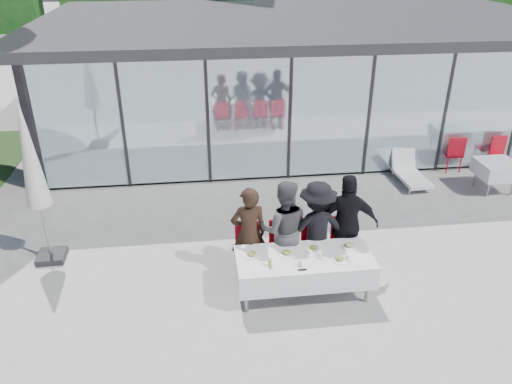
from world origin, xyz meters
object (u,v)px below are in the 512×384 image
Objects in this scene: diner_chair_c at (314,242)px; plate_c at (314,248)px; spare_chair_b at (454,152)px; lounger at (409,171)px; dining_table at (304,267)px; folded_eyeglasses at (302,270)px; diner_c at (317,228)px; plate_b at (287,253)px; diner_chair_a at (248,246)px; plate_a at (252,254)px; juice_bottle at (270,263)px; spare_table_right at (496,169)px; diner_d at (347,224)px; diner_chair_b at (282,244)px; market_umbrella at (32,167)px; spare_chair_a at (499,154)px; diner_b at (283,229)px; diner_chair_d at (343,240)px; diner_a at (249,233)px; plate_extra at (339,259)px; plate_d at (349,245)px.

diner_chair_c is 3.50× the size of plate_c.
diner_chair_c is 5.83m from spare_chair_b.
diner_chair_c is 0.72× the size of lounger.
diner_chair_c is at bearing 65.49° from dining_table.
plate_c is 0.64m from folded_eyeglasses.
plate_b is (-0.62, -0.53, -0.11)m from diner_c.
diner_chair_a reaches higher than plate_a.
plate_b is 1.85× the size of juice_bottle.
spare_table_right is 0.64× the size of lounger.
diner_d reaches higher than diner_chair_a.
juice_bottle is at bearing -139.65° from spare_chair_b.
market_umbrella is at bearing 168.88° from diner_chair_b.
diner_chair_b reaches higher than plate_c.
juice_bottle is 0.15× the size of spare_chair_a.
diner_c reaches higher than plate_c.
diner_b is 2.14× the size of spare_table_right.
diner_c is 1.82× the size of spare_chair_b.
diner_b is at bearing -174.10° from diner_chair_d.
diner_chair_a and diner_chair_b have the same top height.
diner_a is at bearing -142.15° from lounger.
spare_chair_a reaches higher than dining_table.
diner_chair_c is at bearing 102.34° from plate_extra.
diner_chair_a is at bearing -153.15° from spare_chair_a.
plate_b is (-1.17, -0.64, 0.24)m from diner_chair_d.
plate_b is at bearing -48.16° from diner_chair_a.
plate_extra is at bearing -17.02° from dining_table.
dining_table is 8.11× the size of plate_extra.
folded_eyeglasses is at bearing -23.94° from market_umbrella.
diner_chair_a is at bearing 161.67° from plate_d.
folded_eyeglasses is 0.14× the size of spare_chair_b.
diner_a reaches higher than folded_eyeglasses.
plate_b is 1.00× the size of plate_d.
spare_table_right is at bearing 33.73° from folded_eyeglasses.
diner_c reaches higher than plate_a.
spare_chair_b is at bearing 42.39° from plate_c.
plate_b is at bearing -150.55° from spare_table_right.
diner_d is at bearing -172.85° from diner_b.
diner_chair_d is at bearing 39.15° from plate_c.
diner_c is at bearing 72.18° from plate_c.
diner_chair_c is 0.69m from diner_d.
diner_chair_c is at bearing 67.68° from folded_eyeglasses.
plate_a and plate_d have the same top height.
juice_bottle is 5.94m from lounger.
market_umbrella reaches higher than plate_d.
diner_chair_d is at bearing 82.61° from plate_d.
folded_eyeglasses is at bearing -112.32° from diner_chair_c.
spare_chair_a is at bearing 36.92° from folded_eyeglasses.
diner_d reaches higher than juice_bottle.
diner_chair_a is at bearing 180.00° from diner_chair_d.
diner_b is at bearing -168.74° from diner_chair_c.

